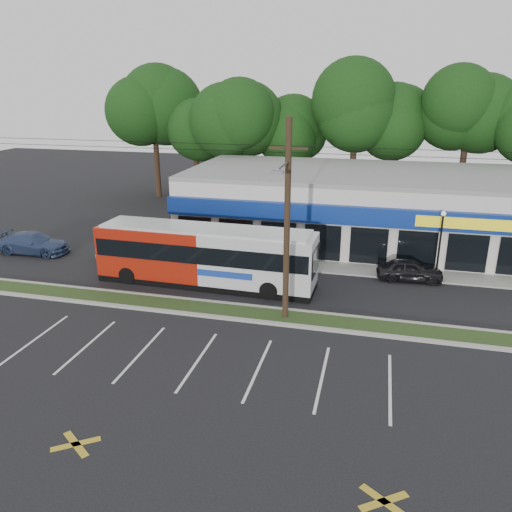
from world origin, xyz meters
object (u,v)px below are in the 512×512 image
at_px(lamp_post, 441,237).
at_px(pedestrian_b, 312,258).
at_px(car_blue, 33,243).
at_px(car_dark, 410,270).
at_px(metrobus, 206,254).
at_px(car_silver, 127,252).
at_px(pedestrian_a, 302,268).
at_px(utility_pole, 283,216).

distance_m(lamp_post, pedestrian_b, 7.92).
relative_size(car_blue, pedestrian_b, 3.33).
bearing_deg(car_dark, pedestrian_b, 82.12).
height_order(metrobus, car_dark, metrobus).
relative_size(lamp_post, car_blue, 0.84).
bearing_deg(car_dark, metrobus, 103.15).
distance_m(car_silver, pedestrian_b, 12.41).
bearing_deg(pedestrian_b, car_dark, 165.93).
distance_m(car_dark, car_blue, 25.67).
bearing_deg(car_silver, pedestrian_a, -100.73).
relative_size(car_blue, pedestrian_a, 2.67).
distance_m(utility_pole, pedestrian_a, 6.76).
bearing_deg(lamp_post, car_blue, -176.22).
bearing_deg(pedestrian_b, car_silver, -2.69).
bearing_deg(metrobus, car_dark, 17.95).
bearing_deg(car_dark, lamp_post, -68.09).
bearing_deg(car_blue, car_silver, -91.38).
bearing_deg(car_silver, car_dark, -92.78).
height_order(metrobus, pedestrian_a, metrobus).
xyz_separation_m(car_blue, pedestrian_b, (19.59, 1.50, 0.03)).
xyz_separation_m(utility_pole, pedestrian_b, (0.49, 7.57, -4.65)).
bearing_deg(pedestrian_a, car_blue, -38.15).
xyz_separation_m(utility_pole, lamp_post, (8.17, 7.87, -2.74)).
height_order(metrobus, pedestrian_b, metrobus).
distance_m(utility_pole, car_blue, 20.58).
height_order(lamp_post, pedestrian_a, lamp_post).
bearing_deg(car_blue, pedestrian_b, -87.00).
height_order(car_blue, pedestrian_b, pedestrian_b).
xyz_separation_m(car_dark, car_silver, (-18.38, -1.03, -0.02)).
relative_size(metrobus, car_dark, 3.35).
xyz_separation_m(car_dark, car_blue, (-25.65, -1.03, 0.07)).
bearing_deg(utility_pole, lamp_post, 43.95).
height_order(utility_pole, car_dark, utility_pole).
distance_m(lamp_post, car_blue, 27.40).
height_order(lamp_post, car_silver, lamp_post).
relative_size(metrobus, car_silver, 3.33).
bearing_deg(car_dark, car_blue, 88.86).
height_order(metrobus, car_blue, metrobus).
relative_size(car_dark, pedestrian_a, 2.07).
height_order(utility_pole, pedestrian_b, utility_pole).
xyz_separation_m(metrobus, pedestrian_a, (5.55, 1.50, -0.92)).
relative_size(car_dark, car_blue, 0.77).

